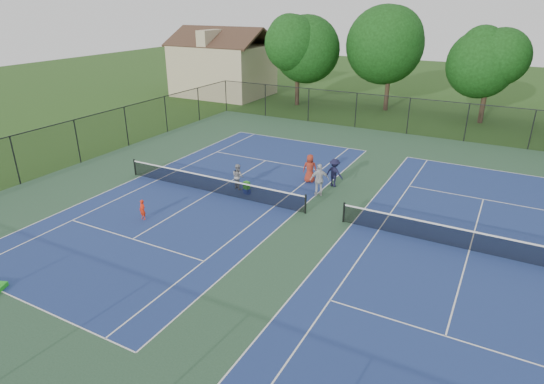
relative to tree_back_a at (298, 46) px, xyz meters
The scene contains 16 objects.
ground 27.95m from the tree_back_a, 61.56° to the right, with size 140.00×140.00×0.00m, color #234716.
court_pad 27.95m from the tree_back_a, 61.56° to the right, with size 36.00×36.00×0.01m, color #284830.
tennis_court_left 25.44m from the tree_back_a, 75.96° to the right, with size 12.00×23.83×1.07m.
tennis_court_right 31.80m from the tree_back_a, 50.19° to the right, with size 12.00×23.83×1.07m.
perimeter_fence 27.65m from the tree_back_a, 61.56° to the right, with size 36.08×36.08×3.02m.
tree_back_a is the anchor object (origin of this frame).
tree_back_b 9.24m from the tree_back_a, 12.53° to the left, with size 7.60×7.60×10.03m.
tree_back_c 18.04m from the tree_back_a, ahead, with size 6.00×6.00×8.40m.
clapboard_house 10.47m from the tree_back_a, behind, with size 10.80×8.10×7.65m.
child_player 29.50m from the tree_back_a, 80.14° to the right, with size 0.39×0.25×1.06m, color red.
instructor 24.39m from the tree_back_a, 72.86° to the right, with size 0.74×0.58×1.52m, color gray.
bystander_a 24.93m from the tree_back_a, 61.53° to the right, with size 1.12×0.46×1.91m, color silver.
bystander_b 23.62m from the tree_back_a, 58.97° to the right, with size 1.12×0.64×1.73m, color #171632.
bystander_c 22.89m from the tree_back_a, 62.48° to the right, with size 0.86×0.56×1.75m, color maroon.
ball_crate 25.19m from the tree_back_a, 71.24° to the right, with size 0.37×0.27×0.30m, color navy.
ball_hopper 25.11m from the tree_back_a, 71.24° to the right, with size 0.34×0.26×0.43m, color green.
Camera 1 is at (7.64, -19.73, 10.32)m, focal length 30.00 mm.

